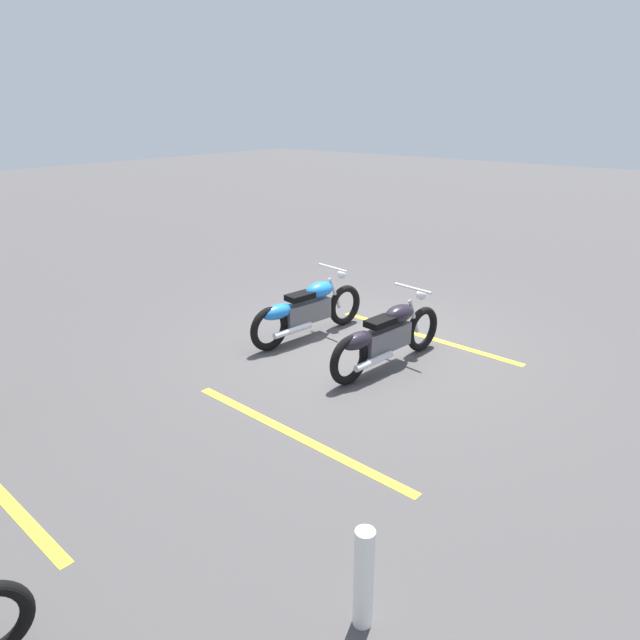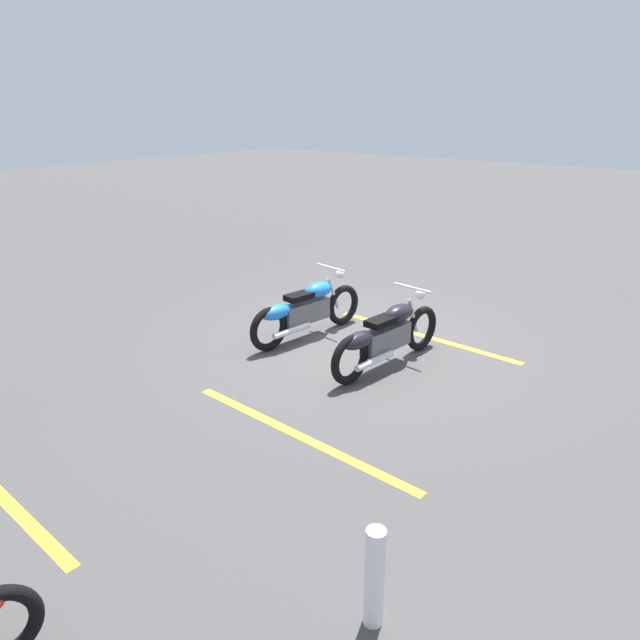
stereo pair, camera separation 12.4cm
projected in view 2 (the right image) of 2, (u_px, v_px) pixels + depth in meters
name	position (u px, v px, depth m)	size (l,w,h in m)	color
ground_plane	(362.00, 341.00, 8.80)	(60.00, 60.00, 0.00)	#474444
motorcycle_bright_foreground	(305.00, 310.00, 8.78)	(2.22, 0.62, 1.04)	black
motorcycle_dark_foreground	(386.00, 336.00, 7.78)	(2.23, 0.62, 1.04)	black
bollard_post	(374.00, 578.00, 3.88)	(0.14, 0.14, 0.79)	white
parking_stripe_near	(424.00, 336.00, 8.99)	(3.20, 0.12, 0.01)	yellow
parking_stripe_mid	(298.00, 435.00, 6.29)	(3.20, 0.12, 0.01)	yellow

